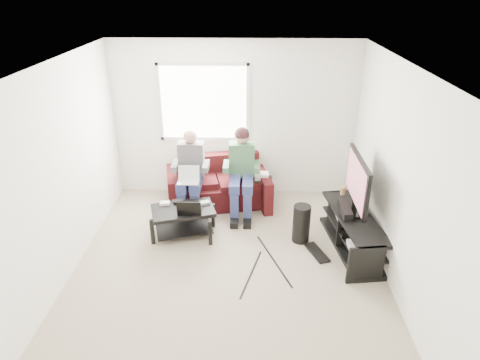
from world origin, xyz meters
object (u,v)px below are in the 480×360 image
object	(u,v)px
coffee_table	(183,216)
end_table	(261,191)
tv_stand	(353,234)
tv	(357,182)
subwoofer	(301,224)
sofa	(218,187)

from	to	relation	value
coffee_table	end_table	xyz separation A→B (m)	(1.14, 0.92, -0.06)
tv_stand	tv	xyz separation A→B (m)	(-0.00, 0.10, 0.74)
tv_stand	subwoofer	bearing A→B (deg)	166.90
coffee_table	tv	world-z (taller)	tv
tv_stand	end_table	world-z (taller)	end_table
sofa	coffee_table	distance (m)	1.11
sofa	end_table	size ratio (longest dim) A/B	3.07
sofa	end_table	bearing A→B (deg)	-7.72
subwoofer	end_table	bearing A→B (deg)	118.45
subwoofer	coffee_table	bearing A→B (deg)	176.75
tv_stand	subwoofer	distance (m)	0.72
coffee_table	end_table	bearing A→B (deg)	39.05
sofa	tv	bearing A→B (deg)	-31.00
tv_stand	end_table	size ratio (longest dim) A/B	2.71
sofa	end_table	distance (m)	0.72
coffee_table	subwoofer	distance (m)	1.70
subwoofer	end_table	distance (m)	1.16
sofa	subwoofer	distance (m)	1.69
sofa	tv_stand	world-z (taller)	sofa
coffee_table	tv_stand	world-z (taller)	tv_stand
sofa	end_table	world-z (taller)	sofa
tv_stand	end_table	distance (m)	1.72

